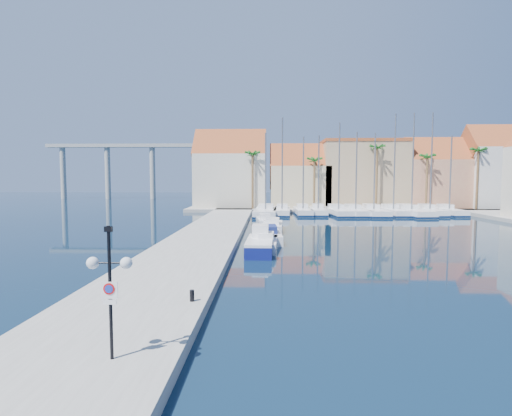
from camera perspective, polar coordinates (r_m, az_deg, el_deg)
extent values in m
plane|color=black|center=(23.83, 10.30, -9.09)|extent=(260.00, 260.00, 0.00)
cube|color=gray|center=(37.19, -6.79, -3.83)|extent=(6.00, 77.00, 0.50)
cube|color=gray|center=(72.39, 12.46, 0.05)|extent=(54.00, 16.00, 0.50)
cylinder|color=black|center=(11.83, -20.10, -11.35)|extent=(0.09, 0.09, 3.71)
cylinder|color=black|center=(11.72, -21.27, -7.32)|extent=(0.46, 0.05, 0.05)
cylinder|color=black|center=(11.55, -19.14, -7.44)|extent=(0.46, 0.05, 0.05)
sphere|color=white|center=(11.82, -22.31, -7.26)|extent=(0.33, 0.33, 0.33)
sphere|color=white|center=(11.47, -18.05, -7.50)|extent=(0.33, 0.33, 0.33)
cube|color=black|center=(11.49, -20.33, -2.84)|extent=(0.20, 0.11, 0.15)
cube|color=white|center=(11.75, -20.22, -10.98)|extent=(0.46, 0.03, 0.46)
cylinder|color=red|center=(11.72, -20.27, -10.79)|extent=(0.32, 0.02, 0.32)
cylinder|color=#1933A5|center=(11.71, -20.29, -10.80)|extent=(0.22, 0.01, 0.22)
cube|color=white|center=(11.84, -20.18, -12.50)|extent=(0.37, 0.03, 0.13)
cylinder|color=black|center=(16.76, -9.13, -12.26)|extent=(0.19, 0.19, 0.46)
cube|color=navy|center=(29.46, 0.54, -5.61)|extent=(2.02, 5.65, 0.84)
cube|color=white|center=(29.38, 0.54, -4.62)|extent=(2.02, 5.65, 0.19)
cube|color=white|center=(30.41, 0.65, -3.34)|extent=(1.26, 1.53, 1.03)
cube|color=white|center=(30.76, 1.51, -5.23)|extent=(1.87, 5.09, 0.80)
cube|color=white|center=(30.15, 1.46, -4.07)|extent=(1.22, 1.81, 0.60)
cube|color=white|center=(35.36, 1.52, -3.98)|extent=(2.69, 7.32, 0.80)
cube|color=navy|center=(34.55, 1.59, -3.00)|extent=(1.75, 2.61, 0.60)
cube|color=white|center=(41.72, 2.39, -2.71)|extent=(2.22, 6.23, 0.80)
cube|color=white|center=(41.03, 2.37, -1.84)|extent=(1.47, 2.21, 0.60)
cube|color=white|center=(46.59, 1.22, -1.97)|extent=(2.15, 5.27, 0.80)
cube|color=white|center=(46.01, 1.28, -1.17)|extent=(1.32, 1.90, 0.60)
cube|color=white|center=(58.60, 1.39, -0.58)|extent=(3.53, 11.99, 1.00)
cube|color=#0E2146|center=(58.63, 1.39, -0.89)|extent=(3.59, 12.06, 0.28)
cube|color=white|center=(59.72, 1.44, 0.28)|extent=(2.29, 3.64, 0.60)
cylinder|color=slate|center=(57.80, 1.38, 5.29)|extent=(0.20, 0.20, 10.97)
cube|color=white|center=(59.32, 3.75, -0.53)|extent=(2.88, 9.00, 1.00)
cube|color=#0E2146|center=(59.35, 3.75, -0.84)|extent=(2.94, 9.06, 0.28)
cube|color=white|center=(60.15, 3.78, 0.30)|extent=(1.78, 2.76, 0.60)
cylinder|color=slate|center=(58.71, 3.77, 6.39)|extent=(0.20, 0.20, 13.26)
cube|color=white|center=(59.83, 6.68, -0.51)|extent=(2.40, 8.65, 1.00)
cube|color=#0E2146|center=(59.86, 6.68, -0.81)|extent=(2.46, 8.71, 0.28)
cube|color=white|center=(60.62, 6.60, 0.31)|extent=(1.62, 2.61, 0.60)
cylinder|color=slate|center=(59.20, 6.78, 5.02)|extent=(0.20, 0.20, 10.52)
cube|color=white|center=(60.38, 8.84, -0.49)|extent=(2.82, 9.02, 1.00)
cube|color=#0E2146|center=(60.41, 8.84, -0.79)|extent=(2.88, 9.08, 0.28)
cube|color=white|center=(61.21, 8.79, 0.33)|extent=(1.77, 2.76, 0.60)
cylinder|color=slate|center=(59.74, 8.93, 5.08)|extent=(0.20, 0.20, 10.71)
cube|color=white|center=(59.91, 11.57, -0.56)|extent=(3.29, 9.91, 1.00)
cube|color=#0E2146|center=(59.94, 11.57, -0.87)|extent=(3.36, 9.97, 0.28)
cube|color=white|center=(60.79, 11.36, 0.27)|extent=(2.00, 3.05, 0.60)
cylinder|color=slate|center=(59.25, 11.79, 5.89)|extent=(0.20, 0.20, 12.45)
cube|color=white|center=(60.34, 13.91, -0.57)|extent=(3.29, 9.71, 1.00)
cube|color=#0E2146|center=(60.36, 13.90, -0.87)|extent=(3.35, 9.78, 0.28)
cube|color=white|center=(61.18, 13.66, 0.26)|extent=(1.97, 3.00, 0.60)
cylinder|color=slate|center=(59.68, 14.15, 5.18)|extent=(0.20, 0.20, 11.07)
cube|color=white|center=(61.31, 16.35, -0.54)|extent=(3.00, 10.78, 1.00)
cube|color=#0E2146|center=(61.33, 16.34, -0.84)|extent=(3.06, 10.84, 0.28)
cube|color=white|center=(62.29, 16.13, 0.28)|extent=(2.02, 3.26, 0.60)
cylinder|color=slate|center=(60.59, 16.58, 5.07)|extent=(0.20, 0.20, 10.98)
cube|color=white|center=(62.05, 18.87, -0.54)|extent=(2.95, 9.41, 1.00)
cube|color=#0E2146|center=(62.08, 18.87, -0.83)|extent=(3.01, 9.47, 0.28)
cube|color=white|center=(62.86, 18.59, 0.26)|extent=(1.85, 2.88, 0.60)
cylinder|color=slate|center=(61.46, 19.19, 6.28)|extent=(0.20, 0.20, 13.73)
cube|color=white|center=(62.67, 21.12, -0.55)|extent=(3.83, 11.43, 1.00)
cube|color=#0E2146|center=(62.70, 21.11, -0.84)|extent=(3.89, 11.49, 0.28)
cube|color=white|center=(63.64, 20.73, 0.25)|extent=(2.31, 3.52, 0.60)
cylinder|color=slate|center=(62.01, 21.52, 6.23)|extent=(0.20, 0.20, 13.79)
cube|color=white|center=(64.24, 23.43, -0.51)|extent=(2.40, 9.08, 1.00)
cube|color=#0E2146|center=(64.26, 23.42, -0.79)|extent=(2.46, 9.14, 0.28)
cube|color=white|center=(65.02, 23.16, 0.26)|extent=(1.66, 2.73, 0.60)
cylinder|color=slate|center=(63.67, 23.78, 6.17)|extent=(0.20, 0.20, 13.93)
cube|color=white|center=(65.28, 25.71, -0.51)|extent=(2.60, 8.36, 1.00)
cube|color=#0E2146|center=(65.31, 25.70, -0.79)|extent=(2.66, 8.42, 0.28)
cube|color=white|center=(65.96, 25.41, 0.25)|extent=(1.64, 2.56, 0.60)
cylinder|color=slate|center=(64.73, 26.05, 4.58)|extent=(0.20, 0.20, 10.59)
cube|color=beige|center=(70.22, -3.61, 3.90)|extent=(12.00, 9.00, 9.00)
cube|color=brown|center=(70.33, -3.62, 7.57)|extent=(12.30, 9.00, 9.00)
cube|color=#C8B78D|center=(70.15, 6.22, 3.06)|extent=(10.00, 8.00, 7.00)
cube|color=brown|center=(70.16, 6.24, 5.92)|extent=(10.30, 8.00, 8.00)
cube|color=tan|center=(72.82, 14.86, 4.56)|extent=(14.00, 10.00, 11.00)
cube|color=brown|center=(73.09, 14.95, 9.07)|extent=(14.20, 10.20, 0.50)
cube|color=tan|center=(75.52, 23.92, 3.19)|extent=(10.00, 8.00, 8.00)
cube|color=brown|center=(75.58, 24.02, 6.22)|extent=(10.30, 8.00, 8.00)
cube|color=silver|center=(78.48, 30.33, 3.73)|extent=(8.00, 8.00, 10.00)
cube|color=brown|center=(78.64, 30.47, 7.37)|extent=(8.30, 8.00, 8.00)
cylinder|color=brown|center=(64.96, -0.49, 3.87)|extent=(0.36, 0.36, 9.00)
sphere|color=#1B5E1C|center=(65.08, -0.49, 7.71)|extent=(2.60, 2.60, 2.60)
cylinder|color=brown|center=(65.36, 8.32, 3.39)|extent=(0.36, 0.36, 8.00)
sphere|color=#1B5E1C|center=(65.41, 8.36, 6.77)|extent=(2.60, 2.60, 2.60)
cylinder|color=brown|center=(67.24, 16.85, 4.13)|extent=(0.36, 0.36, 10.00)
sphere|color=#1B5E1C|center=(67.42, 16.94, 8.25)|extent=(2.60, 2.60, 2.60)
cylinder|color=brown|center=(69.76, 23.20, 3.35)|extent=(0.36, 0.36, 8.50)
sphere|color=#1B5E1C|center=(69.84, 23.30, 6.71)|extent=(2.60, 2.60, 2.60)
cylinder|color=brown|center=(73.07, 29.07, 3.58)|extent=(0.36, 0.36, 9.50)
sphere|color=#1B5E1C|center=(73.20, 29.20, 7.18)|extent=(2.60, 2.60, 2.60)
cube|color=#9E9E99|center=(110.76, -16.64, 8.53)|extent=(48.00, 2.20, 0.90)
cylinder|color=#9E9E99|center=(118.22, -25.84, 4.61)|extent=(1.40, 1.40, 14.00)
cylinder|color=#9E9E99|center=(113.19, -20.43, 4.80)|extent=(1.40, 1.40, 14.00)
cylinder|color=#9E9E99|center=(109.26, -14.56, 4.96)|extent=(1.40, 1.40, 14.00)
cylinder|color=#9E9E99|center=(106.54, -8.33, 5.07)|extent=(1.40, 1.40, 14.00)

